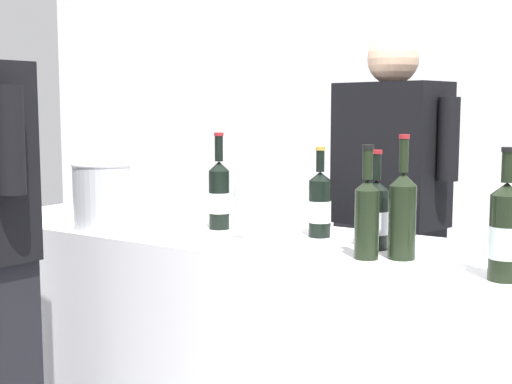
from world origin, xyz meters
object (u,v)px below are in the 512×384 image
Objects in this scene: wine_bottle_1 at (219,194)px; wine_glass at (244,198)px; wine_bottle_5 at (402,213)px; person_server at (389,246)px; wine_bottle_2 at (375,214)px; wine_bottle_8 at (320,204)px; ice_bucket at (102,195)px; wine_bottle_4 at (505,232)px; wine_bottle_6 at (367,215)px.

wine_bottle_1 reaches higher than wine_glass.
wine_bottle_5 is 0.87m from person_server.
wine_bottle_5 is at bearing -36.73° from wine_bottle_2.
wine_bottle_1 reaches higher than wine_bottle_8.
wine_bottle_2 reaches higher than ice_bucket.
wine_bottle_4 is 0.85m from wine_glass.
wine_bottle_8 is at bearing 8.96° from wine_bottle_1.
wine_bottle_6 is (0.04, -0.15, 0.02)m from wine_bottle_2.
wine_bottle_5 is at bearing 3.07° from wine_glass.
wine_glass is at bearing -102.72° from person_server.
wine_bottle_1 is 0.62m from wine_bottle_2.
wine_bottle_2 is at bearing -70.82° from person_server.
wine_bottle_8 is (-0.37, 0.18, -0.02)m from wine_bottle_5.
wine_bottle_2 is 0.93× the size of wine_bottle_6.
wine_bottle_1 is 0.68m from wine_bottle_6.
wine_bottle_2 is 0.16m from wine_bottle_5.
wine_bottle_1 reaches higher than wine_bottle_4.
wine_bottle_2 is at bearing 10.97° from ice_bucket.
wine_bottle_5 is (-0.31, 0.10, 0.01)m from wine_bottle_4.
person_server is at bearing 88.91° from wine_bottle_8.
wine_bottle_2 reaches higher than wine_bottle_8.
wine_bottle_4 is 0.33m from wine_bottle_5.
wine_bottle_8 is 0.18× the size of person_server.
person_server is at bearing 58.54° from wine_bottle_1.
ice_bucket is at bearing 179.86° from wine_bottle_4.
ice_bucket reaches higher than wine_glass.
wine_bottle_4 is 0.94× the size of wine_bottle_5.
person_server reaches higher than wine_bottle_2.
wine_bottle_2 is at bearing 104.53° from wine_bottle_6.
wine_bottle_2 is (0.62, -0.03, -0.02)m from wine_bottle_1.
wine_bottle_4 is at bearing -22.49° from wine_bottle_8.
wine_bottle_5 is 1.09× the size of wine_bottle_6.
wine_bottle_5 reaches higher than ice_bucket.
wine_bottle_5 reaches higher than wine_bottle_2.
wine_bottle_5 is at bearing 161.99° from wine_bottle_4.
wine_bottle_8 is at bearing 20.45° from ice_bucket.
person_server is (0.75, 0.85, -0.24)m from ice_bucket.
wine_glass is (-0.53, -0.03, 0.01)m from wine_bottle_5.
ice_bucket is 1.16m from person_server.
wine_bottle_8 reaches higher than ice_bucket.
wine_bottle_1 is at bearing 177.50° from wine_bottle_2.
wine_bottle_5 is (0.74, -0.12, 0.01)m from wine_bottle_1.
person_server is at bearing 109.18° from wine_bottle_2.
wine_glass is at bearing 176.60° from wine_bottle_6.
wine_bottle_1 is 1.65× the size of wine_glass.
wine_bottle_4 is at bearing -6.72° from wine_bottle_6.
wine_bottle_5 reaches higher than wine_bottle_6.
wine_bottle_4 is 1.43× the size of ice_bucket.
wine_glass is at bearing -128.65° from wine_bottle_8.
wine_bottle_4 is 0.40m from wine_bottle_6.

